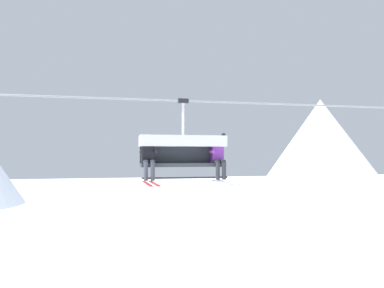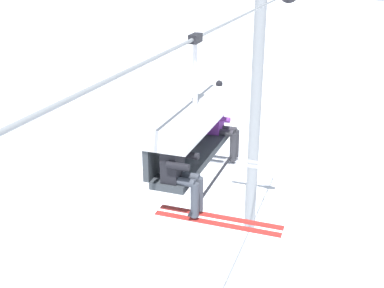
% 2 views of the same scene
% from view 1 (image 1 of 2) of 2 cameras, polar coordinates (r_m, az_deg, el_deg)
% --- Properties ---
extents(mountain_peak_central, '(23.87, 23.87, 17.26)m').
position_cam_1_polar(mountain_peak_central, '(75.58, 19.03, -0.06)').
color(mountain_peak_central, white).
rests_on(mountain_peak_central, ground_plane).
extents(lift_cable, '(17.93, 0.05, 0.05)m').
position_cam_1_polar(lift_cable, '(10.31, -0.29, 6.55)').
color(lift_cable, gray).
extents(chairlift_chair, '(2.34, 0.74, 2.16)m').
position_cam_1_polar(chairlift_chair, '(10.24, -1.44, -0.38)').
color(chairlift_chair, '#33383D').
extents(skier_black, '(0.46, 1.70, 1.23)m').
position_cam_1_polar(skier_black, '(9.87, -6.65, -1.99)').
color(skier_black, black).
extents(skier_purple, '(0.48, 1.70, 1.34)m').
position_cam_1_polar(skier_purple, '(10.27, 4.07, -1.88)').
color(skier_purple, purple).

